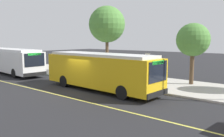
# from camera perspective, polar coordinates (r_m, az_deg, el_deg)

# --- Properties ---
(ground_plane) EXTENTS (120.00, 120.00, 0.00)m
(ground_plane) POSITION_cam_1_polar(r_m,az_deg,el_deg) (18.95, -7.58, -5.26)
(ground_plane) COLOR #232326
(sidewalk_curb) EXTENTS (44.00, 6.40, 0.15)m
(sidewalk_curb) POSITION_cam_1_polar(r_m,az_deg,el_deg) (23.34, 3.32, -2.69)
(sidewalk_curb) COLOR #B7B2A8
(sidewalk_curb) RESTS_ON ground_plane
(lane_stripe_center) EXTENTS (36.00, 0.14, 0.01)m
(lane_stripe_center) POSITION_cam_1_polar(r_m,az_deg,el_deg) (17.58, -12.90, -6.34)
(lane_stripe_center) COLOR #E0D64C
(lane_stripe_center) RESTS_ON ground_plane
(transit_bus_main) EXTENTS (10.70, 2.98, 2.95)m
(transit_bus_main) POSITION_cam_1_polar(r_m,az_deg,el_deg) (18.56, -2.92, -0.41)
(transit_bus_main) COLOR gold
(transit_bus_main) RESTS_ON ground_plane
(transit_bus_second) EXTENTS (12.11, 3.43, 2.95)m
(transit_bus_second) POSITION_cam_1_polar(r_m,az_deg,el_deg) (30.30, -23.56, 1.92)
(transit_bus_second) COLOR white
(transit_bus_second) RESTS_ON ground_plane
(bus_shelter) EXTENTS (2.90, 1.60, 2.48)m
(bus_shelter) POSITION_cam_1_polar(r_m,az_deg,el_deg) (22.27, 4.57, 1.61)
(bus_shelter) COLOR #333338
(bus_shelter) RESTS_ON sidewalk_curb
(waiting_bench) EXTENTS (1.60, 0.48, 0.95)m
(waiting_bench) POSITION_cam_1_polar(r_m,az_deg,el_deg) (22.27, 4.51, -1.72)
(waiting_bench) COLOR brown
(waiting_bench) RESTS_ON sidewalk_curb
(route_sign_post) EXTENTS (0.44, 0.08, 2.80)m
(route_sign_post) POSITION_cam_1_polar(r_m,az_deg,el_deg) (19.00, 8.65, 0.73)
(route_sign_post) COLOR #333338
(route_sign_post) RESTS_ON sidewalk_curb
(pedestrian_commuter) EXTENTS (0.24, 0.40, 1.69)m
(pedestrian_commuter) POSITION_cam_1_polar(r_m,az_deg,el_deg) (19.67, 7.97, -1.51)
(pedestrian_commuter) COLOR #282D47
(pedestrian_commuter) RESTS_ON sidewalk_curb
(street_tree_near_shelter) EXTENTS (2.85, 2.85, 5.30)m
(street_tree_near_shelter) POSITION_cam_1_polar(r_m,az_deg,el_deg) (21.33, 19.18, 6.57)
(street_tree_near_shelter) COLOR brown
(street_tree_near_shelter) RESTS_ON sidewalk_curb
(street_tree_downstreet) EXTENTS (4.13, 4.13, 7.68)m
(street_tree_downstreet) POSITION_cam_1_polar(r_m,az_deg,el_deg) (26.97, -1.24, 10.70)
(street_tree_downstreet) COLOR brown
(street_tree_downstreet) RESTS_ON sidewalk_curb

